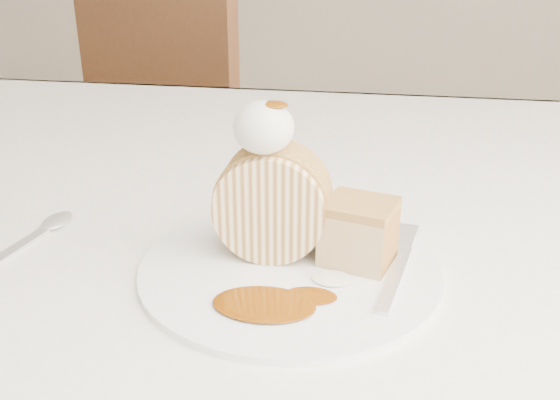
# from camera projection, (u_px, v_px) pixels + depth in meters

# --- Properties ---
(table) EXTENTS (1.40, 0.90, 0.75)m
(table) POSITION_uv_depth(u_px,v_px,m) (318.00, 264.00, 0.70)
(table) COLOR white
(table) RESTS_ON ground
(chair_far) EXTENTS (0.56, 0.56, 0.93)m
(chair_far) POSITION_uv_depth(u_px,v_px,m) (189.00, 128.00, 1.62)
(chair_far) COLOR brown
(chair_far) RESTS_ON ground
(plate) EXTENTS (0.30, 0.30, 0.01)m
(plate) POSITION_uv_depth(u_px,v_px,m) (290.00, 268.00, 0.51)
(plate) COLOR white
(plate) RESTS_ON table
(roulade_slice) EXTENTS (0.09, 0.05, 0.09)m
(roulade_slice) POSITION_uv_depth(u_px,v_px,m) (272.00, 203.00, 0.51)
(roulade_slice) COLOR beige
(roulade_slice) RESTS_ON plate
(cake_chunk) EXTENTS (0.07, 0.06, 0.05)m
(cake_chunk) POSITION_uv_depth(u_px,v_px,m) (359.00, 236.00, 0.51)
(cake_chunk) COLOR tan
(cake_chunk) RESTS_ON plate
(whipped_cream) EXTENTS (0.05, 0.05, 0.04)m
(whipped_cream) POSITION_uv_depth(u_px,v_px,m) (264.00, 127.00, 0.48)
(whipped_cream) COLOR white
(whipped_cream) RESTS_ON roulade_slice
(caramel_drizzle) EXTENTS (0.02, 0.02, 0.01)m
(caramel_drizzle) POSITION_uv_depth(u_px,v_px,m) (273.00, 98.00, 0.47)
(caramel_drizzle) COLOR #652F04
(caramel_drizzle) RESTS_ON whipped_cream
(caramel_pool) EXTENTS (0.09, 0.07, 0.00)m
(caramel_pool) POSITION_uv_depth(u_px,v_px,m) (264.00, 304.00, 0.45)
(caramel_pool) COLOR #652F04
(caramel_pool) RESTS_ON plate
(fork) EXTENTS (0.05, 0.15, 0.00)m
(fork) POSITION_uv_depth(u_px,v_px,m) (395.00, 278.00, 0.49)
(fork) COLOR silver
(fork) RESTS_ON plate
(spoon) EXTENTS (0.05, 0.15, 0.00)m
(spoon) POSITION_uv_depth(u_px,v_px,m) (0.00, 259.00, 0.53)
(spoon) COLOR silver
(spoon) RESTS_ON table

